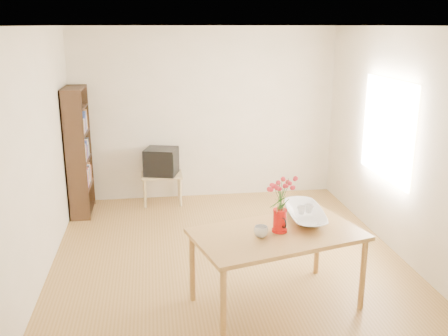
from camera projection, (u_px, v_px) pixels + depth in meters
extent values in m
plane|color=olive|center=(228.00, 257.00, 5.82)|extent=(4.50, 4.50, 0.00)
plane|color=white|center=(228.00, 26.00, 5.10)|extent=(4.50, 4.50, 0.00)
plane|color=beige|center=(206.00, 114.00, 7.60)|extent=(4.00, 0.00, 4.00)
plane|color=beige|center=(279.00, 229.00, 3.32)|extent=(4.00, 0.00, 4.00)
plane|color=beige|center=(38.00, 156.00, 5.18)|extent=(0.00, 4.50, 4.50)
plane|color=beige|center=(400.00, 143.00, 5.73)|extent=(0.00, 4.50, 4.50)
plane|color=white|center=(387.00, 129.00, 5.99)|extent=(0.00, 1.30, 1.30)
cube|color=olive|center=(278.00, 234.00, 4.65)|extent=(1.72, 1.25, 0.04)
cylinder|color=olive|center=(223.00, 307.00, 4.15)|extent=(0.06, 0.06, 0.71)
cylinder|color=olive|center=(363.00, 274.00, 4.69)|extent=(0.06, 0.06, 0.71)
cylinder|color=olive|center=(192.00, 267.00, 4.82)|extent=(0.06, 0.06, 0.71)
cylinder|color=olive|center=(317.00, 243.00, 5.36)|extent=(0.06, 0.06, 0.71)
cube|color=tan|center=(162.00, 175.00, 7.47)|extent=(0.60, 0.45, 0.03)
cylinder|color=tan|center=(145.00, 194.00, 7.32)|extent=(0.04, 0.04, 0.43)
cylinder|color=tan|center=(180.00, 193.00, 7.39)|extent=(0.04, 0.04, 0.43)
cylinder|color=tan|center=(145.00, 187.00, 7.67)|extent=(0.04, 0.04, 0.43)
cylinder|color=tan|center=(179.00, 185.00, 7.74)|extent=(0.04, 0.04, 0.43)
cube|color=black|center=(75.00, 158.00, 6.65)|extent=(0.28, 0.02, 1.80)
cube|color=black|center=(82.00, 146.00, 7.30)|extent=(0.28, 0.03, 1.80)
cube|color=black|center=(69.00, 152.00, 6.96)|extent=(0.02, 0.70, 1.80)
cube|color=black|center=(83.00, 209.00, 7.21)|extent=(0.27, 0.65, 0.02)
cube|color=black|center=(81.00, 186.00, 7.11)|extent=(0.27, 0.65, 0.02)
cube|color=black|center=(79.00, 160.00, 7.01)|extent=(0.27, 0.65, 0.02)
cube|color=black|center=(77.00, 134.00, 6.90)|extent=(0.27, 0.65, 0.02)
cube|color=black|center=(75.00, 108.00, 6.80)|extent=(0.27, 0.65, 0.02)
cube|color=black|center=(73.00, 89.00, 6.73)|extent=(0.27, 0.65, 0.02)
cylinder|color=red|center=(280.00, 221.00, 4.64)|extent=(0.13, 0.13, 0.21)
cylinder|color=red|center=(280.00, 230.00, 4.66)|extent=(0.15, 0.15, 0.02)
cylinder|color=red|center=(280.00, 210.00, 4.61)|extent=(0.13, 0.13, 0.01)
cone|color=red|center=(280.00, 215.00, 4.56)|extent=(0.06, 0.07, 0.06)
torus|color=black|center=(280.00, 217.00, 4.71)|extent=(0.04, 0.10, 0.10)
imported|color=white|center=(261.00, 232.00, 4.53)|extent=(0.18, 0.18, 0.10)
imported|color=white|center=(306.00, 194.00, 4.92)|extent=(0.58, 0.58, 0.50)
imported|color=white|center=(302.00, 199.00, 4.93)|extent=(0.10, 0.10, 0.07)
imported|color=white|center=(310.00, 198.00, 4.96)|extent=(0.10, 0.10, 0.07)
cube|color=black|center=(161.00, 161.00, 7.41)|extent=(0.55, 0.52, 0.39)
cube|color=black|center=(161.00, 159.00, 7.48)|extent=(0.37, 0.31, 0.28)
cube|color=black|center=(162.00, 164.00, 7.20)|extent=(0.34, 0.11, 0.28)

